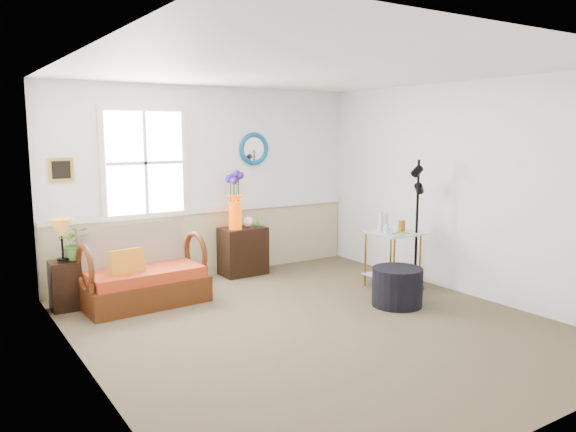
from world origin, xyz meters
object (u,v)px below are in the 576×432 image
loveseat (143,266)px  lamp_stand (65,285)px  cabinet (243,251)px  ottoman (397,287)px  side_table (392,260)px  floor_lamp (417,225)px

loveseat → lamp_stand: size_ratio=2.49×
loveseat → cabinet: 1.72m
cabinet → ottoman: bearing=-70.7°
side_table → floor_lamp: bearing=-41.3°
side_table → ottoman: (-0.46, -0.57, -0.14)m
lamp_stand → floor_lamp: size_ratio=0.34×
lamp_stand → cabinet: size_ratio=0.83×
cabinet → floor_lamp: 2.43m
lamp_stand → ottoman: size_ratio=0.96×
loveseat → cabinet: loveseat is taller
loveseat → floor_lamp: 3.39m
lamp_stand → floor_lamp: bearing=-21.8°
side_table → ottoman: side_table is taller
lamp_stand → side_table: bearing=-20.4°
side_table → cabinet: bearing=127.4°
loveseat → ottoman: (2.43, -1.67, -0.23)m
loveseat → floor_lamp: (3.11, -1.29, 0.37)m
loveseat → floor_lamp: floor_lamp is taller
loveseat → lamp_stand: bearing=158.5°
loveseat → side_table: loveseat is taller
side_table → lamp_stand: bearing=159.6°
side_table → floor_lamp: size_ratio=0.44×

